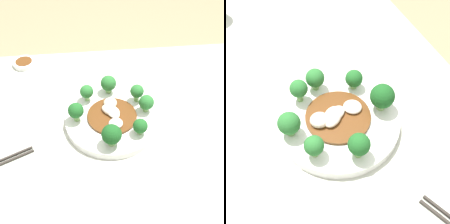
% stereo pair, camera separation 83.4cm
% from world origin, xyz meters
% --- Properties ---
extents(table, '(1.15, 0.70, 0.73)m').
position_xyz_m(table, '(0.00, 0.00, 0.36)').
color(table, '#B7BCAD').
rests_on(table, ground_plane).
extents(plate, '(0.27, 0.27, 0.02)m').
position_xyz_m(plate, '(-0.04, -0.01, 0.74)').
color(plate, white).
rests_on(plate, table).
extents(broccoli_southeast, '(0.04, 0.04, 0.05)m').
position_xyz_m(broccoli_southeast, '(0.03, -0.08, 0.78)').
color(broccoli_southeast, '#7AAD5B').
rests_on(broccoli_southeast, plate).
extents(broccoli_south, '(0.05, 0.05, 0.07)m').
position_xyz_m(broccoli_south, '(-0.05, -0.11, 0.79)').
color(broccoli_south, '#89B76B').
rests_on(broccoli_south, plate).
extents(broccoli_east, '(0.04, 0.04, 0.06)m').
position_xyz_m(broccoli_east, '(0.06, 0.01, 0.78)').
color(broccoli_east, '#7AAD5B').
rests_on(broccoli_east, plate).
extents(broccoli_northwest, '(0.04, 0.04, 0.05)m').
position_xyz_m(broccoli_northwest, '(-0.10, 0.07, 0.78)').
color(broccoli_northwest, '#89B76B').
rests_on(broccoli_northwest, plate).
extents(broccoli_north, '(0.05, 0.05, 0.06)m').
position_xyz_m(broccoli_north, '(-0.04, 0.10, 0.79)').
color(broccoli_north, '#70A356').
rests_on(broccoli_north, plate).
extents(broccoli_west, '(0.04, 0.04, 0.06)m').
position_xyz_m(broccoli_west, '(-0.14, -0.01, 0.79)').
color(broccoli_west, '#7AAD5B').
rests_on(broccoli_west, plate).
extents(broccoli_northeast, '(0.04, 0.04, 0.06)m').
position_xyz_m(broccoli_northeast, '(0.04, 0.05, 0.79)').
color(broccoli_northeast, '#70A356').
rests_on(broccoli_northeast, plate).
extents(stirfry_center, '(0.14, 0.14, 0.03)m').
position_xyz_m(stirfry_center, '(-0.04, -0.00, 0.76)').
color(stirfry_center, '#5B3314').
rests_on(stirfry_center, plate).
extents(sauce_dish, '(0.08, 0.08, 0.02)m').
position_xyz_m(sauce_dish, '(-0.32, 0.29, 0.74)').
color(sauce_dish, white).
rests_on(sauce_dish, table).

